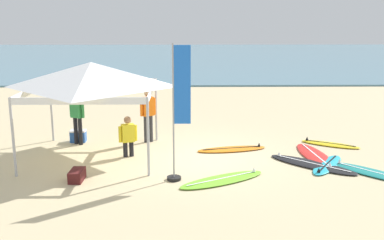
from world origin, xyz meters
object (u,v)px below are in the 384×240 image
object	(u,v)px
person_green	(77,114)
cooler_box	(78,136)
surfboard_black	(312,164)
banner_flag	(178,119)
surfboard_teal	(372,172)
surfboard_cyan	(327,165)
person_yellow	(128,135)
gear_bag_near_tent	(77,175)
person_orange	(148,112)
surfboard_lime	(223,179)
surfboard_yellow	(330,144)
surfboard_red	(316,156)
surfboard_orange	(232,149)
canopy_tent	(91,75)

from	to	relation	value
person_green	cooler_box	xyz separation A→B (m)	(-0.08, 0.30, -0.79)
surfboard_black	banner_flag	bearing A→B (deg)	-164.15
surfboard_teal	surfboard_cyan	xyz separation A→B (m)	(-0.97, 0.63, 0.00)
person_yellow	gear_bag_near_tent	size ratio (longest dim) A/B	2.00
surfboard_black	surfboard_cyan	world-z (taller)	same
surfboard_teal	cooler_box	size ratio (longest dim) A/B	4.21
person_orange	person_green	size ratio (longest dim) A/B	1.00
surfboard_lime	person_orange	size ratio (longest dim) A/B	1.41
surfboard_cyan	person_orange	distance (m)	5.74
person_yellow	cooler_box	size ratio (longest dim) A/B	2.40
surfboard_cyan	banner_flag	bearing A→B (deg)	-166.32
person_yellow	surfboard_yellow	bearing A→B (deg)	9.66
surfboard_red	surfboard_lime	bearing A→B (deg)	-146.52
surfboard_black	banner_flag	size ratio (longest dim) A/B	0.70
surfboard_teal	person_orange	bearing A→B (deg)	152.47
surfboard_orange	surfboard_black	bearing A→B (deg)	-36.10
cooler_box	person_yellow	bearing A→B (deg)	-41.57
surfboard_orange	surfboard_red	size ratio (longest dim) A/B	0.85
surfboard_black	person_green	bearing A→B (deg)	162.06
surfboard_teal	person_yellow	xyz separation A→B (m)	(-6.51, 1.60, 0.62)
canopy_tent	surfboard_orange	world-z (taller)	canopy_tent
surfboard_teal	person_yellow	size ratio (longest dim) A/B	1.75
person_yellow	banner_flag	distance (m)	2.62
person_green	cooler_box	world-z (taller)	person_green
surfboard_lime	surfboard_teal	distance (m)	3.95
surfboard_yellow	person_green	xyz separation A→B (m)	(-8.00, 0.25, 0.95)
canopy_tent	cooler_box	size ratio (longest dim) A/B	7.03
canopy_tent	person_orange	bearing A→B (deg)	45.81
surfboard_red	surfboard_orange	bearing A→B (deg)	162.64
surfboard_teal	banner_flag	xyz separation A→B (m)	(-5.02, -0.35, 1.54)
canopy_tent	surfboard_teal	size ratio (longest dim) A/B	1.67
surfboard_yellow	surfboard_teal	bearing A→B (deg)	-84.53
canopy_tent	surfboard_red	distance (m)	6.85
surfboard_lime	surfboard_cyan	xyz separation A→B (m)	(2.96, 1.09, 0.00)
surfboard_orange	surfboard_teal	distance (m)	4.05
cooler_box	person_orange	bearing A→B (deg)	-1.61
surfboard_black	gear_bag_near_tent	bearing A→B (deg)	-170.29
surfboard_black	surfboard_lime	world-z (taller)	same
person_orange	person_yellow	world-z (taller)	person_orange
person_yellow	banner_flag	world-z (taller)	banner_flag
person_orange	gear_bag_near_tent	distance (m)	3.93
person_yellow	cooler_box	world-z (taller)	person_yellow
person_yellow	surfboard_teal	bearing A→B (deg)	-13.78
surfboard_red	banner_flag	size ratio (longest dim) A/B	0.77
surfboard_orange	surfboard_red	world-z (taller)	same
surfboard_teal	person_orange	world-z (taller)	person_orange
surfboard_teal	surfboard_yellow	size ratio (longest dim) A/B	1.15
surfboard_black	surfboard_lime	bearing A→B (deg)	-156.03
surfboard_black	surfboard_lime	distance (m)	2.80
surfboard_orange	person_yellow	distance (m)	3.20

